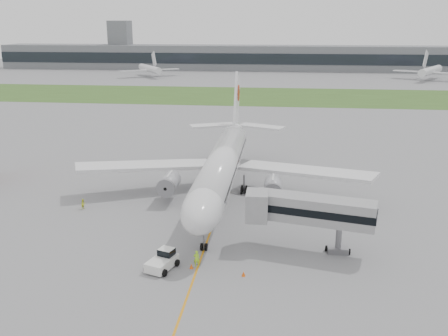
# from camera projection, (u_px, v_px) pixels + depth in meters

# --- Properties ---
(ground) EXTENTS (600.00, 600.00, 0.00)m
(ground) POSITION_uv_depth(u_px,v_px,m) (219.00, 207.00, 75.71)
(ground) COLOR gray
(ground) RESTS_ON ground
(apron_markings) EXTENTS (70.00, 70.00, 0.04)m
(apron_markings) POSITION_uv_depth(u_px,v_px,m) (215.00, 220.00, 70.95)
(apron_markings) COLOR orange
(apron_markings) RESTS_ON ground
(grass_strip) EXTENTS (600.00, 50.00, 0.02)m
(grass_strip) POSITION_uv_depth(u_px,v_px,m) (259.00, 96.00, 190.09)
(grass_strip) COLOR #365720
(grass_strip) RESTS_ON ground
(terminal_building) EXTENTS (320.00, 22.30, 14.00)m
(terminal_building) POSITION_uv_depth(u_px,v_px,m) (269.00, 58.00, 292.85)
(terminal_building) COLOR slate
(terminal_building) RESTS_ON ground
(control_tower) EXTENTS (12.00, 12.00, 56.00)m
(control_tower) POSITION_uv_depth(u_px,v_px,m) (122.00, 68.00, 306.96)
(control_tower) COLOR slate
(control_tower) RESTS_ON ground
(airliner) EXTENTS (48.13, 53.95, 17.88)m
(airliner) POSITION_uv_depth(u_px,v_px,m) (223.00, 163.00, 78.77)
(airliner) COLOR silver
(airliner) RESTS_ON ground
(pushback_tug) EXTENTS (3.70, 4.52, 2.05)m
(pushback_tug) POSITION_uv_depth(u_px,v_px,m) (163.00, 260.00, 56.75)
(pushback_tug) COLOR white
(pushback_tug) RESTS_ON ground
(jet_bridge) EXTENTS (15.70, 6.49, 7.16)m
(jet_bridge) POSITION_uv_depth(u_px,v_px,m) (305.00, 210.00, 59.95)
(jet_bridge) COLOR #979799
(jet_bridge) RESTS_ON ground
(safety_cone_left) EXTENTS (0.43, 0.43, 0.59)m
(safety_cone_left) POSITION_uv_depth(u_px,v_px,m) (191.00, 266.00, 56.77)
(safety_cone_left) COLOR #F2590C
(safety_cone_left) RESTS_ON ground
(safety_cone_right) EXTENTS (0.43, 0.43, 0.60)m
(safety_cone_right) POSITION_uv_depth(u_px,v_px,m) (244.00, 274.00, 55.03)
(safety_cone_right) COLOR #F2590C
(safety_cone_right) RESTS_ON ground
(ground_crew_near) EXTENTS (0.82, 0.66, 1.94)m
(ground_crew_near) POSITION_uv_depth(u_px,v_px,m) (197.00, 258.00, 57.13)
(ground_crew_near) COLOR #ADF629
(ground_crew_near) RESTS_ON ground
(ground_crew_far) EXTENTS (0.84, 0.93, 1.58)m
(ground_crew_far) POSITION_uv_depth(u_px,v_px,m) (83.00, 204.00, 74.72)
(ground_crew_far) COLOR yellow
(ground_crew_far) RESTS_ON ground
(distant_aircraft_left) EXTENTS (41.09, 40.05, 11.90)m
(distant_aircraft_left) POSITION_uv_depth(u_px,v_px,m) (150.00, 77.00, 256.96)
(distant_aircraft_left) COLOR silver
(distant_aircraft_left) RESTS_ON ground
(distant_aircraft_right) EXTENTS (45.28, 43.69, 13.29)m
(distant_aircraft_right) POSITION_uv_depth(u_px,v_px,m) (429.00, 80.00, 241.01)
(distant_aircraft_right) COLOR silver
(distant_aircraft_right) RESTS_ON ground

